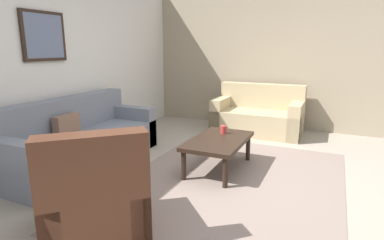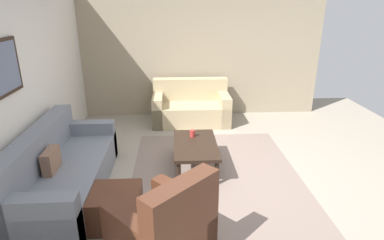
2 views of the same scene
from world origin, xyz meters
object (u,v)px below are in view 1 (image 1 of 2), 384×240
object	(u,v)px
coffee_table	(219,143)
armchair_leather	(95,203)
ottoman	(93,176)
cup	(223,130)
couch_main	(77,142)
couch_loveseat	(259,116)
framed_artwork	(44,36)

from	to	relation	value
coffee_table	armchair_leather	bearing A→B (deg)	167.29
armchair_leather	ottoman	distance (m)	0.83
armchair_leather	cup	world-z (taller)	armchair_leather
couch_main	couch_loveseat	bearing A→B (deg)	-35.02
coffee_table	cup	bearing A→B (deg)	6.65
couch_main	couch_loveseat	xyz separation A→B (m)	(2.65, -1.86, 0.00)
couch_main	cup	size ratio (longest dim) A/B	20.91
cup	framed_artwork	bearing A→B (deg)	111.32
armchair_leather	ottoman	bearing A→B (deg)	43.98
ottoman	cup	bearing A→B (deg)	-32.69
coffee_table	cup	xyz separation A→B (m)	(0.26, 0.03, 0.11)
ottoman	framed_artwork	distance (m)	2.04
couch_main	couch_loveseat	size ratio (longest dim) A/B	1.45
couch_main	coffee_table	xyz separation A→B (m)	(0.58, -1.82, 0.06)
cup	framed_artwork	world-z (taller)	framed_artwork
ottoman	cup	distance (m)	1.79
ottoman	couch_loveseat	bearing A→B (deg)	-17.30
couch_loveseat	ottoman	distance (m)	3.45
coffee_table	cup	distance (m)	0.29
armchair_leather	coffee_table	bearing A→B (deg)	-12.71
coffee_table	framed_artwork	distance (m)	2.66
armchair_leather	couch_loveseat	bearing A→B (deg)	-6.61
cup	couch_loveseat	bearing A→B (deg)	-2.23
couch_main	armchair_leather	world-z (taller)	armchair_leather
ottoman	coffee_table	size ratio (longest dim) A/B	0.51
couch_loveseat	coffee_table	xyz separation A→B (m)	(-2.07, 0.04, 0.06)
ottoman	coffee_table	xyz separation A→B (m)	(1.22, -0.99, 0.16)
couch_loveseat	ottoman	xyz separation A→B (m)	(-3.29, 1.02, -0.10)
couch_loveseat	armchair_leather	world-z (taller)	armchair_leather
couch_main	framed_artwork	distance (m)	1.45
couch_main	framed_artwork	size ratio (longest dim) A/B	3.45
couch_loveseat	ottoman	bearing A→B (deg)	162.70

